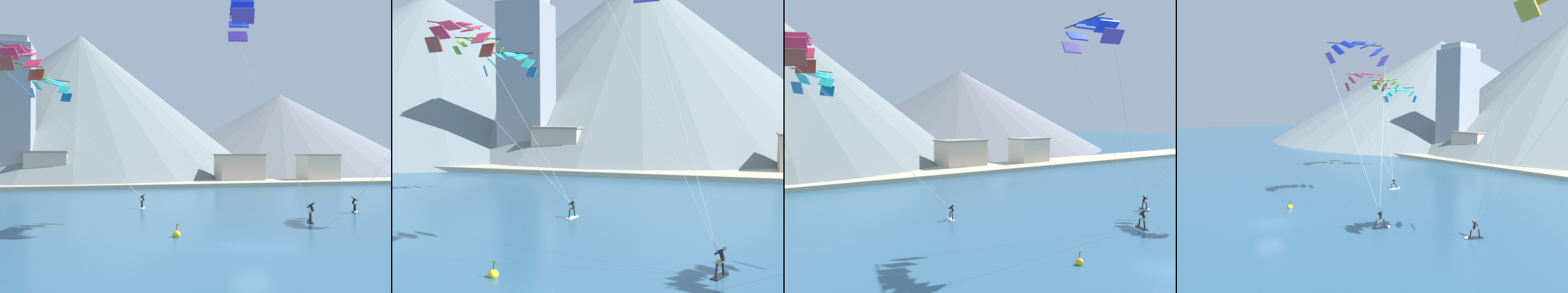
# 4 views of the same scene
# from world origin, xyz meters

# --- Properties ---
(ground_plane) EXTENTS (400.00, 400.00, 0.00)m
(ground_plane) POSITION_xyz_m (0.00, 0.00, 0.00)
(ground_plane) COLOR #2D5B7A
(kitesurfer_near_lead) EXTENTS (0.81, 1.79, 1.62)m
(kitesurfer_near_lead) POSITION_xyz_m (-4.36, 20.18, 0.44)
(kitesurfer_near_lead) COLOR white
(kitesurfer_near_lead) RESTS_ON ground
(kitesurfer_near_trail) EXTENTS (1.12, 1.74, 1.67)m
(kitesurfer_near_trail) POSITION_xyz_m (14.95, 11.89, 0.46)
(kitesurfer_near_trail) COLOR black
(kitesurfer_near_trail) RESTS_ON ground
(kitesurfer_mid_center) EXTENTS (1.06, 1.76, 1.83)m
(kitesurfer_mid_center) POSITION_xyz_m (8.01, 7.60, 0.58)
(kitesurfer_mid_center) COLOR black
(kitesurfer_mid_center) RESTS_ON ground
(parafoil_kite_near_lead) EXTENTS (14.37, 8.29, 15.77)m
(parafoil_kite_near_lead) POSITION_xyz_m (-16.85, 24.62, 15.86)
(parafoil_kite_near_lead) COLOR #9B3D2D
(parafoil_kite_mid_center) EXTENTS (7.04, 6.72, 16.47)m
(parafoil_kite_mid_center) POSITION_xyz_m (2.42, 8.91, 16.97)
(parafoil_kite_mid_center) COLOR #5637A3
(parafoil_kite_distant_high_outer) EXTENTS (5.18, 3.49, 1.97)m
(parafoil_kite_distant_high_outer) POSITION_xyz_m (-17.50, 29.36, 15.65)
(parafoil_kite_distant_high_outer) COLOR green
(parafoil_kite_distant_low_drift) EXTENTS (4.97, 4.62, 2.61)m
(parafoil_kite_distant_low_drift) POSITION_xyz_m (-14.29, 29.95, 13.71)
(parafoil_kite_distant_low_drift) COLOR #1968A7
(race_marker_buoy) EXTENTS (0.56, 0.56, 1.02)m
(race_marker_buoy) POSITION_xyz_m (-3.87, 4.08, 0.16)
(race_marker_buoy) COLOR yellow
(race_marker_buoy) RESTS_ON ground
(shoreline_strip) EXTENTS (180.00, 10.00, 0.70)m
(shoreline_strip) POSITION_xyz_m (0.00, 49.44, 0.35)
(shoreline_strip) COLOR #BCAD8E
(shoreline_strip) RESTS_ON ground
(shore_building_quay_east) EXTENTS (7.15, 5.81, 6.13)m
(shore_building_quay_east) POSITION_xyz_m (-17.04, 53.69, 3.08)
(shore_building_quay_east) COLOR #B7AD9E
(shore_building_quay_east) RESTS_ON ground
(highrise_tower) EXTENTS (7.00, 7.00, 25.71)m
(highrise_tower) POSITION_xyz_m (-23.00, 55.71, 12.65)
(highrise_tower) COLOR gray
(highrise_tower) RESTS_ON ground
(mountain_peak_east_shoulder) EXTENTS (125.82, 125.82, 36.65)m
(mountain_peak_east_shoulder) POSITION_xyz_m (-64.89, 96.89, 18.33)
(mountain_peak_east_shoulder) COLOR slate
(mountain_peak_east_shoulder) RESTS_ON ground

